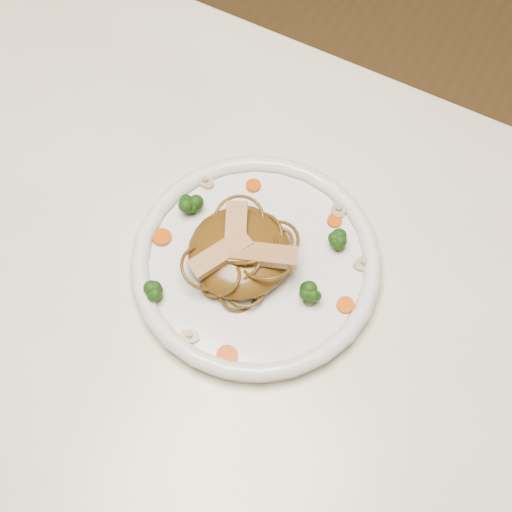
% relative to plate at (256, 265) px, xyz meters
% --- Properties ---
extents(ground, '(4.00, 4.00, 0.00)m').
position_rel_plate_xyz_m(ground, '(-0.05, -0.07, -0.76)').
color(ground, brown).
rests_on(ground, ground).
extents(table, '(1.20, 0.80, 0.75)m').
position_rel_plate_xyz_m(table, '(-0.05, -0.07, -0.11)').
color(table, white).
rests_on(table, ground).
extents(plate, '(0.28, 0.28, 0.02)m').
position_rel_plate_xyz_m(plate, '(0.00, 0.00, 0.00)').
color(plate, white).
rests_on(plate, table).
extents(noodle_mound, '(0.14, 0.14, 0.04)m').
position_rel_plate_xyz_m(noodle_mound, '(-0.02, -0.01, 0.02)').
color(noodle_mound, '#583A10').
rests_on(noodle_mound, plate).
extents(chicken_a, '(0.08, 0.05, 0.01)m').
position_rel_plate_xyz_m(chicken_a, '(0.01, -0.01, 0.05)').
color(chicken_a, tan).
rests_on(chicken_a, noodle_mound).
extents(chicken_b, '(0.05, 0.07, 0.01)m').
position_rel_plate_xyz_m(chicken_b, '(-0.03, 0.00, 0.05)').
color(chicken_b, tan).
rests_on(chicken_b, noodle_mound).
extents(chicken_c, '(0.05, 0.07, 0.01)m').
position_rel_plate_xyz_m(chicken_c, '(-0.03, -0.03, 0.05)').
color(chicken_c, tan).
rests_on(chicken_c, noodle_mound).
extents(broccoli_0, '(0.03, 0.03, 0.03)m').
position_rel_plate_xyz_m(broccoli_0, '(0.07, 0.06, 0.02)').
color(broccoli_0, '#1D420D').
rests_on(broccoli_0, plate).
extents(broccoli_1, '(0.03, 0.03, 0.03)m').
position_rel_plate_xyz_m(broccoli_1, '(-0.10, 0.02, 0.02)').
color(broccoli_1, '#1D420D').
rests_on(broccoli_1, plate).
extents(broccoli_2, '(0.03, 0.03, 0.03)m').
position_rel_plate_xyz_m(broccoli_2, '(-0.08, -0.09, 0.02)').
color(broccoli_2, '#1D420D').
rests_on(broccoli_2, plate).
extents(broccoli_3, '(0.03, 0.03, 0.03)m').
position_rel_plate_xyz_m(broccoli_3, '(0.07, -0.01, 0.02)').
color(broccoli_3, '#1D420D').
rests_on(broccoli_3, plate).
extents(carrot_0, '(0.02, 0.02, 0.00)m').
position_rel_plate_xyz_m(carrot_0, '(0.06, 0.09, 0.01)').
color(carrot_0, '#EE5F08').
rests_on(carrot_0, plate).
extents(carrot_1, '(0.03, 0.03, 0.00)m').
position_rel_plate_xyz_m(carrot_1, '(-0.11, -0.02, 0.01)').
color(carrot_1, '#EE5F08').
rests_on(carrot_1, plate).
extents(carrot_2, '(0.02, 0.02, 0.00)m').
position_rel_plate_xyz_m(carrot_2, '(0.11, -0.00, 0.01)').
color(carrot_2, '#EE5F08').
rests_on(carrot_2, plate).
extents(carrot_3, '(0.02, 0.02, 0.00)m').
position_rel_plate_xyz_m(carrot_3, '(-0.05, 0.09, 0.01)').
color(carrot_3, '#EE5F08').
rests_on(carrot_3, plate).
extents(carrot_4, '(0.03, 0.03, 0.00)m').
position_rel_plate_xyz_m(carrot_4, '(0.03, -0.11, 0.01)').
color(carrot_4, '#EE5F08').
rests_on(carrot_4, plate).
extents(mushroom_0, '(0.03, 0.03, 0.01)m').
position_rel_plate_xyz_m(mushroom_0, '(-0.02, -0.11, 0.01)').
color(mushroom_0, beige).
rests_on(mushroom_0, plate).
extents(mushroom_1, '(0.03, 0.03, 0.01)m').
position_rel_plate_xyz_m(mushroom_1, '(0.11, 0.05, 0.01)').
color(mushroom_1, beige).
rests_on(mushroom_1, plate).
extents(mushroom_2, '(0.03, 0.03, 0.01)m').
position_rel_plate_xyz_m(mushroom_2, '(-0.10, 0.06, 0.01)').
color(mushroom_2, beige).
rests_on(mushroom_2, plate).
extents(mushroom_3, '(0.03, 0.03, 0.01)m').
position_rel_plate_xyz_m(mushroom_3, '(0.05, 0.10, 0.01)').
color(mushroom_3, beige).
rests_on(mushroom_3, plate).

